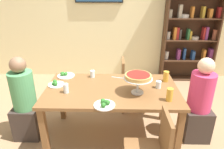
# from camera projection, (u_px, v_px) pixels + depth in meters

# --- Properties ---
(ground_plane) EXTENTS (12.00, 12.00, 0.00)m
(ground_plane) POSITION_uv_depth(u_px,v_px,m) (112.00, 135.00, 2.87)
(ground_plane) COLOR #9E7A56
(rear_partition) EXTENTS (8.00, 0.12, 2.80)m
(rear_partition) POSITION_uv_depth(u_px,v_px,m) (114.00, 13.00, 4.33)
(rear_partition) COLOR beige
(rear_partition) RESTS_ON ground_plane
(dining_table) EXTENTS (1.67, 0.94, 0.74)m
(dining_table) POSITION_uv_depth(u_px,v_px,m) (112.00, 95.00, 2.61)
(dining_table) COLOR brown
(dining_table) RESTS_ON ground_plane
(bookshelf) EXTENTS (1.10, 0.30, 2.21)m
(bookshelf) POSITION_uv_depth(u_px,v_px,m) (191.00, 28.00, 4.24)
(bookshelf) COLOR #422819
(bookshelf) RESTS_ON ground_plane
(diner_head_east) EXTENTS (0.34, 0.34, 1.15)m
(diner_head_east) POSITION_uv_depth(u_px,v_px,m) (198.00, 106.00, 2.66)
(diner_head_east) COLOR #382D28
(diner_head_east) RESTS_ON ground_plane
(diner_head_west) EXTENTS (0.34, 0.34, 1.15)m
(diner_head_west) POSITION_uv_depth(u_px,v_px,m) (25.00, 104.00, 2.70)
(diner_head_west) COLOR #382D28
(diner_head_west) RESTS_ON ground_plane
(chair_far_right) EXTENTS (0.40, 0.40, 0.87)m
(chair_far_right) POSITION_uv_depth(u_px,v_px,m) (129.00, 82.00, 3.34)
(chair_far_right) COLOR brown
(chair_far_right) RESTS_ON ground_plane
(chair_near_right) EXTENTS (0.40, 0.40, 0.87)m
(chair_near_right) POSITION_uv_depth(u_px,v_px,m) (153.00, 149.00, 1.96)
(chair_near_right) COLOR brown
(chair_near_right) RESTS_ON ground_plane
(deep_dish_pizza_stand) EXTENTS (0.34, 0.34, 0.24)m
(deep_dish_pizza_stand) POSITION_uv_depth(u_px,v_px,m) (138.00, 78.00, 2.40)
(deep_dish_pizza_stand) COLOR silver
(deep_dish_pizza_stand) RESTS_ON dining_table
(salad_plate_near_diner) EXTENTS (0.21, 0.21, 0.07)m
(salad_plate_near_diner) POSITION_uv_depth(u_px,v_px,m) (56.00, 84.00, 2.66)
(salad_plate_near_diner) COLOR white
(salad_plate_near_diner) RESTS_ON dining_table
(salad_plate_far_diner) EXTENTS (0.24, 0.24, 0.07)m
(salad_plate_far_diner) POSITION_uv_depth(u_px,v_px,m) (65.00, 75.00, 2.92)
(salad_plate_far_diner) COLOR white
(salad_plate_far_diner) RESTS_ON dining_table
(salad_plate_spare) EXTENTS (0.23, 0.23, 0.07)m
(salad_plate_spare) POSITION_uv_depth(u_px,v_px,m) (105.00, 104.00, 2.19)
(salad_plate_spare) COLOR white
(salad_plate_spare) RESTS_ON dining_table
(beer_glass_amber_tall) EXTENTS (0.07, 0.07, 0.14)m
(beer_glass_amber_tall) POSITION_uv_depth(u_px,v_px,m) (166.00, 76.00, 2.75)
(beer_glass_amber_tall) COLOR gold
(beer_glass_amber_tall) RESTS_ON dining_table
(beer_glass_amber_short) EXTENTS (0.07, 0.07, 0.15)m
(beer_glass_amber_short) POSITION_uv_depth(u_px,v_px,m) (170.00, 95.00, 2.28)
(beer_glass_amber_short) COLOR gold
(beer_glass_amber_short) RESTS_ON dining_table
(water_glass_clear_near) EXTENTS (0.06, 0.06, 0.10)m
(water_glass_clear_near) POSITION_uv_depth(u_px,v_px,m) (92.00, 74.00, 2.88)
(water_glass_clear_near) COLOR white
(water_glass_clear_near) RESTS_ON dining_table
(water_glass_clear_far) EXTENTS (0.07, 0.07, 0.09)m
(water_glass_clear_far) POSITION_uv_depth(u_px,v_px,m) (158.00, 84.00, 2.58)
(water_glass_clear_far) COLOR white
(water_glass_clear_far) RESTS_ON dining_table
(water_glass_clear_spare) EXTENTS (0.06, 0.06, 0.12)m
(water_glass_clear_spare) POSITION_uv_depth(u_px,v_px,m) (66.00, 88.00, 2.46)
(water_glass_clear_spare) COLOR white
(water_glass_clear_spare) RESTS_ON dining_table
(cutlery_fork_near) EXTENTS (0.18, 0.07, 0.00)m
(cutlery_fork_near) POSITION_uv_depth(u_px,v_px,m) (118.00, 78.00, 2.88)
(cutlery_fork_near) COLOR silver
(cutlery_fork_near) RESTS_ON dining_table
(cutlery_knife_near) EXTENTS (0.18, 0.07, 0.00)m
(cutlery_knife_near) POSITION_uv_depth(u_px,v_px,m) (143.00, 77.00, 2.89)
(cutlery_knife_near) COLOR silver
(cutlery_knife_near) RESTS_ON dining_table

